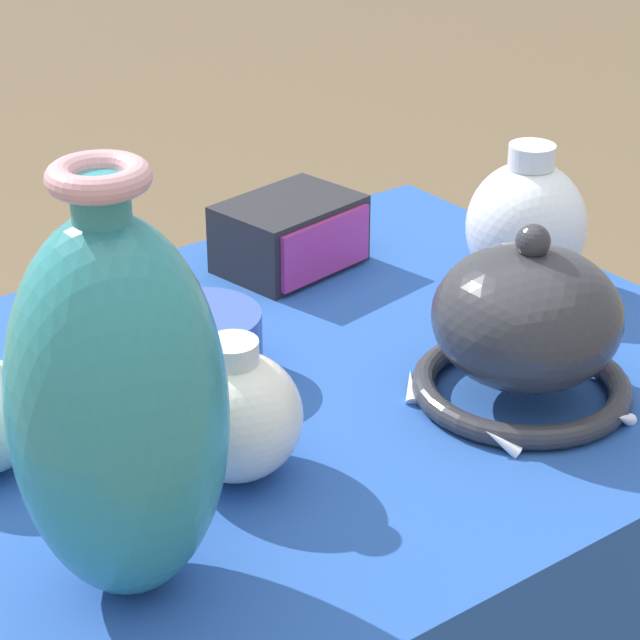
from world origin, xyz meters
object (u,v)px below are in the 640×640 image
at_px(vase_dome_bell, 526,330).
at_px(jar_round_porcelain, 526,225).
at_px(vase_tall_bulbous, 118,408).
at_px(mosaic_tile_box, 291,235).
at_px(jar_round_ivory, 235,415).
at_px(pot_squat_cobalt, 199,344).

xyz_separation_m(vase_dome_bell, jar_round_porcelain, (0.17, 0.17, 0.00)).
bearing_deg(jar_round_porcelain, vase_dome_bell, -135.04).
height_order(vase_tall_bulbous, vase_dome_bell, vase_tall_bulbous).
xyz_separation_m(mosaic_tile_box, jar_round_porcelain, (0.17, -0.19, 0.03)).
bearing_deg(jar_round_ivory, pot_squat_cobalt, 68.11).
bearing_deg(vase_tall_bulbous, jar_round_porcelain, 18.30).
bearing_deg(jar_round_porcelain, jar_round_ivory, -165.09).
height_order(mosaic_tile_box, jar_round_ivory, jar_round_ivory).
distance_m(vase_dome_bell, jar_round_ivory, 0.28).
bearing_deg(pot_squat_cobalt, mosaic_tile_box, 35.27).
relative_size(jar_round_porcelain, pot_squat_cobalt, 1.35).
distance_m(jar_round_porcelain, pot_squat_cobalt, 0.39).
xyz_separation_m(pot_squat_cobalt, jar_round_ivory, (-0.06, -0.16, 0.02)).
distance_m(vase_dome_bell, pot_squat_cobalt, 0.30).
xyz_separation_m(jar_round_porcelain, jar_round_ivory, (-0.45, -0.12, -0.02)).
bearing_deg(jar_round_ivory, vase_tall_bulbous, -151.71).
bearing_deg(jar_round_ivory, mosaic_tile_box, 48.38).
xyz_separation_m(vase_tall_bulbous, pot_squat_cobalt, (0.20, 0.24, -0.12)).
height_order(vase_tall_bulbous, jar_round_ivory, vase_tall_bulbous).
bearing_deg(jar_round_porcelain, vase_tall_bulbous, -161.70).
distance_m(jar_round_porcelain, jar_round_ivory, 0.46).
distance_m(vase_tall_bulbous, pot_squat_cobalt, 0.33).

